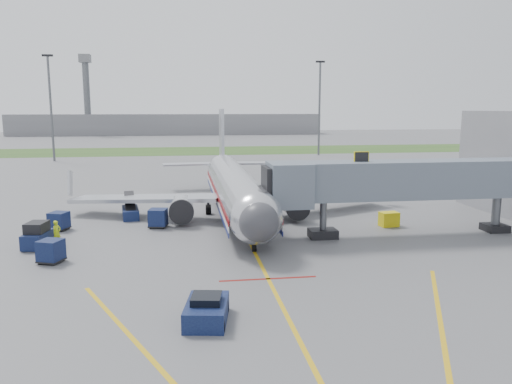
{
  "coord_description": "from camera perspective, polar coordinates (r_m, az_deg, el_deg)",
  "views": [
    {
      "loc": [
        -4.98,
        -32.63,
        10.26
      ],
      "look_at": [
        1.16,
        8.88,
        3.2
      ],
      "focal_mm": 35.0,
      "sensor_mm": 36.0,
      "label": 1
    }
  ],
  "objects": [
    {
      "name": "baggage_cart_c",
      "position": [
        45.69,
        -21.6,
        -3.09
      ],
      "size": [
        1.86,
        1.86,
        1.55
      ],
      "color": "#0C1035",
      "rests_on": "ground"
    },
    {
      "name": "apron_markings",
      "position": [
        27.69,
        2.61,
        -12.2
      ],
      "size": [
        21.52,
        50.0,
        0.01
      ],
      "color": "gold",
      "rests_on": "ground"
    },
    {
      "name": "distant_terminal",
      "position": [
        202.79,
        -9.91,
        7.64
      ],
      "size": [
        120.0,
        14.0,
        8.0
      ],
      "primitive_type": "cube",
      "color": "slate",
      "rests_on": "ground"
    },
    {
      "name": "control_tower",
      "position": [
        200.83,
        -18.8,
        11.07
      ],
      "size": [
        4.0,
        4.0,
        30.0
      ],
      "color": "#595B60",
      "rests_on": "ground"
    },
    {
      "name": "baggage_cart_a",
      "position": [
        36.38,
        -22.4,
        -6.27
      ],
      "size": [
        1.88,
        1.88,
        1.56
      ],
      "color": "#0C1035",
      "rests_on": "ground"
    },
    {
      "name": "baggage_cart_b",
      "position": [
        44.24,
        -11.13,
        -2.94
      ],
      "size": [
        1.77,
        1.77,
        1.63
      ],
      "color": "#0C1035",
      "rests_on": "ground"
    },
    {
      "name": "ramp_worker",
      "position": [
        40.8,
        -21.81,
        -4.35
      ],
      "size": [
        0.77,
        0.82,
        1.88
      ],
      "primitive_type": "imported",
      "rotation": [
        0.0,
        0.0,
        0.92
      ],
      "color": "#B2CE18",
      "rests_on": "ground"
    },
    {
      "name": "ground",
      "position": [
        34.57,
        0.26,
        -7.72
      ],
      "size": [
        400.0,
        400.0,
        0.0
      ],
      "primitive_type": "plane",
      "color": "#565659",
      "rests_on": "ground"
    },
    {
      "name": "belt_loader",
      "position": [
        48.82,
        -14.16,
        -2.23
      ],
      "size": [
        1.94,
        4.58,
        2.18
      ],
      "color": "#0C1035",
      "rests_on": "ground"
    },
    {
      "name": "light_mast_left",
      "position": [
        105.64,
        -22.41,
        9.12
      ],
      "size": [
        2.0,
        0.44,
        20.4
      ],
      "color": "#595B60",
      "rests_on": "ground"
    },
    {
      "name": "baggage_tug",
      "position": [
        40.67,
        -23.71,
        -4.65
      ],
      "size": [
        1.86,
        2.94,
        1.92
      ],
      "color": "#0C1035",
      "rests_on": "ground"
    },
    {
      "name": "grass_strip",
      "position": [
        123.16,
        -6.08,
        4.72
      ],
      "size": [
        300.0,
        25.0,
        0.01
      ],
      "primitive_type": "cube",
      "color": "#2D4C1E",
      "rests_on": "ground"
    },
    {
      "name": "ground_power_cart",
      "position": [
        45.41,
        14.95,
        -3.03
      ],
      "size": [
        1.69,
        1.23,
        1.26
      ],
      "color": "yellow",
      "rests_on": "ground"
    },
    {
      "name": "pushback_tug",
      "position": [
        25.02,
        -5.66,
        -13.31
      ],
      "size": [
        2.47,
        3.48,
        1.33
      ],
      "color": "#0C1035",
      "rests_on": "ground"
    },
    {
      "name": "jet_bridge",
      "position": [
        42.04,
        16.79,
        1.23
      ],
      "size": [
        25.3,
        4.0,
        6.9
      ],
      "color": "slate",
      "rests_on": "ground"
    },
    {
      "name": "airliner",
      "position": [
        48.74,
        -2.44,
        0.55
      ],
      "size": [
        32.1,
        35.67,
        10.25
      ],
      "color": "silver",
      "rests_on": "ground"
    },
    {
      "name": "light_mast_right",
      "position": [
        111.73,
        7.26,
        9.74
      ],
      "size": [
        2.0,
        0.44,
        20.4
      ],
      "color": "#595B60",
      "rests_on": "ground"
    }
  ]
}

